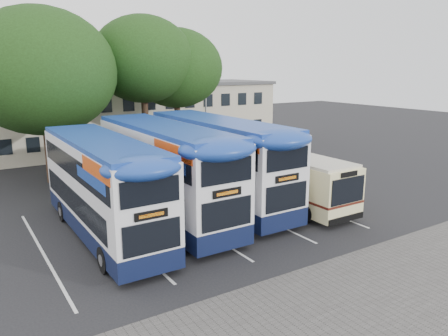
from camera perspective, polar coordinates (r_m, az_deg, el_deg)
name	(u,v)px	position (r m, az deg, el deg)	size (l,w,h in m)	color
ground	(313,239)	(20.65, 11.55, -9.06)	(120.00, 120.00, 0.00)	black
paving_strip	(373,299)	(16.29, 18.93, -15.84)	(40.00, 6.00, 0.01)	#595654
bay_lines	(189,222)	(22.36, -4.57, -7.05)	(14.12, 11.00, 0.01)	silver
depot_building	(114,116)	(43.01, -14.13, 6.66)	(32.40, 8.40, 6.20)	beige
lamp_post	(206,97)	(38.90, -2.38, 9.26)	(0.25, 1.05, 9.06)	gray
tree_left	(41,71)	(31.15, -22.78, 11.55)	(9.68, 9.68, 11.51)	black
tree_mid	(143,59)	(33.68, -10.56, 13.77)	(7.52, 7.52, 11.42)	black
tree_right	(176,68)	(35.70, -6.27, 12.82)	(7.35, 7.35, 10.70)	black
bus_dd_left	(103,183)	(20.55, -15.58, -1.95)	(2.67, 11.01, 4.59)	#0F1637
bus_dd_mid	(164,168)	(22.35, -7.81, 0.02)	(2.83, 11.67, 4.87)	#0F1637
bus_dd_right	(218,158)	(24.39, -0.80, 1.26)	(2.84, 11.71, 4.88)	#0F1637
bus_single	(280,173)	(25.39, 7.37, -0.71)	(2.53, 9.95, 2.97)	#F5E9A3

